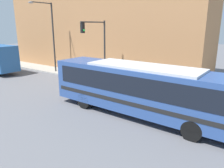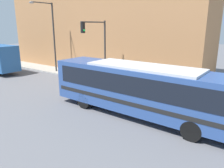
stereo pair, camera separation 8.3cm
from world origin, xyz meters
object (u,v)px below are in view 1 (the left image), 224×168
Objects in this scene: fire_hydrant at (160,87)px; pedestrian_near_corner at (84,67)px; city_bus at (143,87)px; street_lamp at (50,32)px; traffic_light_pole at (97,41)px.

fire_hydrant is 9.23m from pedestrian_near_corner.
city_bus is 17.49× the size of fire_hydrant.
city_bus is 1.60× the size of street_lamp.
traffic_light_pole is at bearing -114.13° from pedestrian_near_corner.
street_lamp is at bearing 98.61° from pedestrian_near_corner.
city_bus is 6.95× the size of pedestrian_near_corner.
street_lamp reaches higher than traffic_light_pole.
street_lamp reaches higher than fire_hydrant.
city_bus is 11.90m from pedestrian_near_corner.
street_lamp reaches higher than pedestrian_near_corner.
street_lamp is (5.23, 14.62, 2.89)m from city_bus.
city_bus reaches higher than pedestrian_near_corner.
street_lamp is (0.78, 7.51, 0.69)m from traffic_light_pole.
fire_hydrant is (5.36, 1.11, -1.37)m from city_bus.
fire_hydrant is at bearing -93.20° from pedestrian_near_corner.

